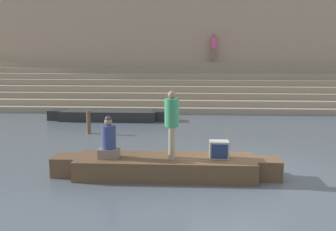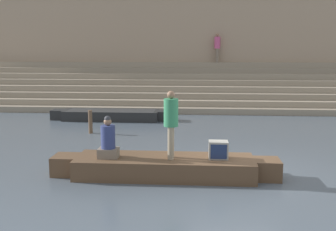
# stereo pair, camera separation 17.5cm
# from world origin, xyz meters

# --- Properties ---
(ground_plane) EXTENTS (120.00, 120.00, 0.00)m
(ground_plane) POSITION_xyz_m (0.00, 0.00, 0.00)
(ground_plane) COLOR #4C5660
(ghat_steps) EXTENTS (36.00, 4.75, 2.50)m
(ghat_steps) POSITION_xyz_m (0.00, 12.43, 0.89)
(ghat_steps) COLOR gray
(ghat_steps) RESTS_ON ground
(back_wall) EXTENTS (34.20, 1.28, 7.74)m
(back_wall) POSITION_xyz_m (0.00, 14.71, 3.84)
(back_wall) COLOR tan
(back_wall) RESTS_ON ground
(rowboat_main) EXTENTS (5.89, 1.43, 0.51)m
(rowboat_main) POSITION_xyz_m (-1.97, -0.56, 0.27)
(rowboat_main) COLOR brown
(rowboat_main) RESTS_ON ground
(person_standing) EXTENTS (0.37, 0.37, 1.74)m
(person_standing) POSITION_xyz_m (-1.80, -0.65, 1.51)
(person_standing) COLOR gray
(person_standing) RESTS_ON rowboat_main
(person_rowing) EXTENTS (0.51, 0.40, 1.10)m
(person_rowing) POSITION_xyz_m (-3.42, -0.67, 0.94)
(person_rowing) COLOR #756656
(person_rowing) RESTS_ON rowboat_main
(tv_set) EXTENTS (0.49, 0.40, 0.45)m
(tv_set) POSITION_xyz_m (-0.59, -0.56, 0.74)
(tv_set) COLOR #9E998E
(tv_set) RESTS_ON rowboat_main
(moored_boat_shore) EXTENTS (5.69, 1.29, 0.46)m
(moored_boat_shore) POSITION_xyz_m (-5.15, 7.59, 0.24)
(moored_boat_shore) COLOR black
(moored_boat_shore) RESTS_ON ground
(mooring_post) EXTENTS (0.15, 0.15, 0.92)m
(mooring_post) POSITION_xyz_m (-5.33, 4.57, 0.46)
(mooring_post) COLOR brown
(mooring_post) RESTS_ON ground
(person_on_steps) EXTENTS (0.36, 0.36, 1.72)m
(person_on_steps) POSITION_xyz_m (0.05, 13.82, 3.49)
(person_on_steps) COLOR #756656
(person_on_steps) RESTS_ON ghat_steps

